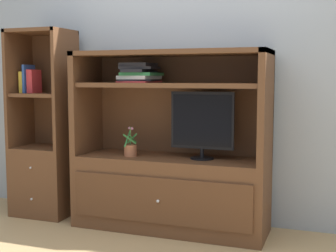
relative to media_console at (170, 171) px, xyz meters
The scene contains 8 objects.
ground_plane 0.61m from the media_console, 90.00° to the right, with size 8.00×8.00×0.00m, color tan.
painted_rear_wall 1.00m from the media_console, 90.00° to the left, with size 6.00×0.10×2.80m, color #9EA8B2.
media_console is the anchor object (origin of this frame).
tv_monitor 0.47m from the media_console, ahead, with size 0.49×0.18×0.52m.
potted_plant 0.36m from the media_console, 166.05° to the right, with size 0.11×0.13×0.23m.
magazine_stack 0.82m from the media_console, behind, with size 0.30×0.34×0.15m.
bookshelf_tall 1.17m from the media_console, behind, with size 0.50×0.41×1.60m.
upright_book_row 1.47m from the media_console, behind, with size 0.14×0.16×0.24m.
Camera 1 is at (1.22, -3.01, 1.21)m, focal length 49.86 mm.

